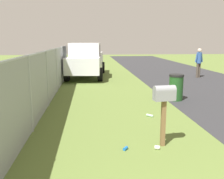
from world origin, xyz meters
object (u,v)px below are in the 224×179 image
trash_bin (176,87)px  pickup_truck (86,59)px  mailbox (164,98)px  pedestrian (199,61)px

trash_bin → pickup_truck: bearing=28.0°
pickup_truck → trash_bin: pickup_truck is taller
mailbox → trash_bin: (4.07, -1.71, -0.56)m
mailbox → pedestrian: 10.93m
mailbox → pedestrian: size_ratio=0.75×
mailbox → pickup_truck: size_ratio=0.23×
mailbox → pedestrian: bearing=-35.3°
pickup_truck → trash_bin: size_ratio=5.73×
mailbox → trash_bin: 4.45m
pickup_truck → pedestrian: bearing=87.9°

